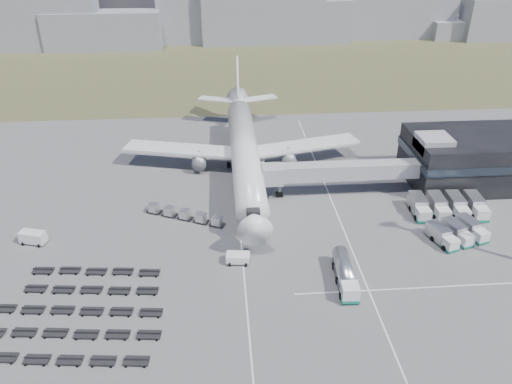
{
  "coord_description": "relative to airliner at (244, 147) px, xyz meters",
  "views": [
    {
      "loc": [
        -4.75,
        -62.99,
        48.33
      ],
      "look_at": [
        1.25,
        15.46,
        4.0
      ],
      "focal_mm": 35.0,
      "sensor_mm": 36.0,
      "label": 1
    }
  ],
  "objects": [
    {
      "name": "skyline",
      "position": [
        -5.77,
        117.43,
        4.98
      ],
      "size": [
        314.65,
        24.22,
        25.93
      ],
      "color": "gray",
      "rests_on": "ground"
    },
    {
      "name": "service_trucks_far",
      "position": [
        35.96,
        -20.51,
        -3.74
      ],
      "size": [
        13.22,
        7.73,
        2.87
      ],
      "rotation": [
        0.0,
        0.0,
        -0.05
      ],
      "color": "silver",
      "rests_on": "ground"
    },
    {
      "name": "pushback_tug",
      "position": [
        -2.74,
        -32.24,
        -4.49
      ],
      "size": [
        3.88,
        2.48,
        1.61
      ],
      "primitive_type": "cube",
      "rotation": [
        0.0,
        0.0,
        -0.12
      ],
      "color": "silver",
      "rests_on": "ground"
    },
    {
      "name": "jet_bridge",
      "position": [
        15.9,
        -11.95,
        -0.24
      ],
      "size": [
        30.3,
        3.8,
        7.05
      ],
      "color": "#939399",
      "rests_on": "ground"
    },
    {
      "name": "service_trucks_near",
      "position": [
        34.25,
        -28.58,
        -3.91
      ],
      "size": [
        9.83,
        8.45,
        2.55
      ],
      "rotation": [
        0.0,
        0.0,
        0.29
      ],
      "color": "silver",
      "rests_on": "ground"
    },
    {
      "name": "lane_markings",
      "position": [
        9.77,
        -29.38,
        -5.29
      ],
      "size": [
        47.12,
        110.0,
        0.01
      ],
      "color": "silver",
      "rests_on": "ground"
    },
    {
      "name": "airliner",
      "position": [
        0.0,
        0.0,
        0.0
      ],
      "size": [
        51.59,
        64.53,
        17.62
      ],
      "color": "silver",
      "rests_on": "ground"
    },
    {
      "name": "terminal",
      "position": [
        47.77,
        -8.41,
        -0.04
      ],
      "size": [
        30.4,
        16.4,
        11.0
      ],
      "color": "black",
      "rests_on": "ground"
    },
    {
      "name": "utility_van",
      "position": [
        -36.48,
        -24.41,
        -4.17
      ],
      "size": [
        4.55,
        2.96,
        2.25
      ],
      "primitive_type": "cube",
      "rotation": [
        0.0,
        0.0,
        -0.27
      ],
      "color": "silver",
      "rests_on": "ground"
    },
    {
      "name": "fuel_tanker",
      "position": [
        12.86,
        -38.34,
        -3.65
      ],
      "size": [
        3.15,
        10.27,
        3.28
      ],
      "rotation": [
        0.0,
        0.0,
        -0.06
      ],
      "color": "silver",
      "rests_on": "ground"
    },
    {
      "name": "ground",
      "position": [
        0.0,
        -32.38,
        -5.29
      ],
      "size": [
        420.0,
        420.0,
        0.0
      ],
      "primitive_type": "plane",
      "color": "#565659",
      "rests_on": "ground"
    },
    {
      "name": "catering_truck",
      "position": [
        2.84,
        -2.35,
        -4.01
      ],
      "size": [
        3.35,
        5.8,
        2.5
      ],
      "rotation": [
        0.0,
        0.0,
        -0.22
      ],
      "color": "silver",
      "rests_on": "ground"
    },
    {
      "name": "uld_row",
      "position": [
        -11.7,
        -18.78,
        -4.29
      ],
      "size": [
        14.48,
        7.76,
        1.67
      ],
      "rotation": [
        0.0,
        0.0,
        -0.43
      ],
      "color": "black",
      "rests_on": "ground"
    },
    {
      "name": "baggage_dollies",
      "position": [
        -25.46,
        -42.15,
        -4.92
      ],
      "size": [
        25.54,
        20.98,
        0.74
      ],
      "rotation": [
        0.0,
        0.0,
        -0.1
      ],
      "color": "black",
      "rests_on": "ground"
    },
    {
      "name": "grass_strip",
      "position": [
        0.0,
        77.62,
        -5.29
      ],
      "size": [
        420.0,
        90.0,
        0.01
      ],
      "primitive_type": "cube",
      "color": "#4B492D",
      "rests_on": "ground"
    }
  ]
}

